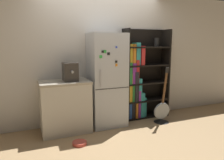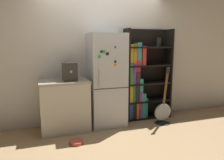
# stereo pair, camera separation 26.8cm
# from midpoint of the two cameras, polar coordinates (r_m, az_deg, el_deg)

# --- Properties ---
(ground_plane) EXTENTS (16.00, 16.00, 0.00)m
(ground_plane) POSITION_cam_midpoint_polar(r_m,az_deg,el_deg) (4.25, 1.24, -12.22)
(ground_plane) COLOR tan
(wall_back) EXTENTS (8.00, 0.05, 2.60)m
(wall_back) POSITION_cam_midpoint_polar(r_m,az_deg,el_deg) (4.41, -0.82, 5.95)
(wall_back) COLOR silver
(wall_back) RESTS_ON ground_plane
(refrigerator) EXTENTS (0.66, 0.59, 1.77)m
(refrigerator) POSITION_cam_midpoint_polar(r_m,az_deg,el_deg) (4.17, 0.49, -0.04)
(refrigerator) COLOR silver
(refrigerator) RESTS_ON ground_plane
(bookshelf) EXTENTS (1.00, 0.33, 1.87)m
(bookshelf) POSITION_cam_midpoint_polar(r_m,az_deg,el_deg) (4.62, 9.18, -0.09)
(bookshelf) COLOR black
(bookshelf) RESTS_ON ground_plane
(kitchen_counter) EXTENTS (0.87, 0.61, 0.92)m
(kitchen_counter) POSITION_cam_midpoint_polar(r_m,az_deg,el_deg) (4.06, -10.43, -6.54)
(kitchen_counter) COLOR beige
(kitchen_counter) RESTS_ON ground_plane
(espresso_machine) EXTENTS (0.24, 0.34, 0.32)m
(espresso_machine) POSITION_cam_midpoint_polar(r_m,az_deg,el_deg) (3.92, -9.10, 2.23)
(espresso_machine) COLOR #38332D
(espresso_machine) RESTS_ON kitchen_counter
(guitar) EXTENTS (0.34, 0.31, 1.13)m
(guitar) POSITION_cam_midpoint_polar(r_m,az_deg,el_deg) (4.54, 14.78, -8.89)
(guitar) COLOR black
(guitar) RESTS_ON ground_plane
(pet_bowl) EXTENTS (0.23, 0.23, 0.05)m
(pet_bowl) POSITION_cam_midpoint_polar(r_m,az_deg,el_deg) (3.63, -7.16, -15.79)
(pet_bowl) COLOR #D84C3F
(pet_bowl) RESTS_ON ground_plane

